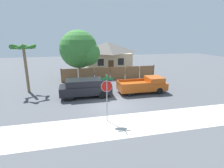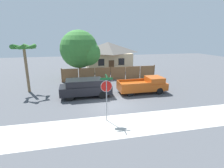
# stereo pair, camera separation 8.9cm
# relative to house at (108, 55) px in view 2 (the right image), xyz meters

# --- Properties ---
(ground_plane) EXTENTS (80.00, 80.00, 0.00)m
(ground_plane) POSITION_rel_house_xyz_m (-3.09, -16.78, -2.49)
(ground_plane) COLOR #4C4F54
(sidewalk_strip) EXTENTS (36.00, 3.20, 0.01)m
(sidewalk_strip) POSITION_rel_house_xyz_m (-3.09, -20.38, -2.49)
(sidewalk_strip) COLOR beige
(sidewalk_strip) RESTS_ON ground
(wooden_fence) EXTENTS (12.97, 0.12, 1.85)m
(wooden_fence) POSITION_rel_house_xyz_m (-1.24, -7.81, -1.62)
(wooden_fence) COLOR brown
(wooden_fence) RESTS_ON ground
(house) EXTENTS (8.11, 6.09, 4.81)m
(house) POSITION_rel_house_xyz_m (0.00, 0.00, 0.00)
(house) COLOR beige
(house) RESTS_ON ground
(oak_tree) EXTENTS (5.36, 5.11, 6.65)m
(oak_tree) POSITION_rel_house_xyz_m (-4.99, -6.27, 1.48)
(oak_tree) COLOR brown
(oak_tree) RESTS_ON ground
(palm_tree) EXTENTS (2.50, 2.70, 5.03)m
(palm_tree) POSITION_rel_house_xyz_m (-10.91, -11.16, 1.81)
(palm_tree) COLOR brown
(palm_tree) RESTS_ON ground
(red_suv) EXTENTS (4.95, 2.03, 1.78)m
(red_suv) POSITION_rel_house_xyz_m (-5.11, -14.07, -1.52)
(red_suv) COLOR black
(red_suv) RESTS_ON ground
(orange_pickup) EXTENTS (5.06, 2.05, 1.64)m
(orange_pickup) POSITION_rel_house_xyz_m (1.03, -14.07, -1.68)
(orange_pickup) COLOR #B74C14
(orange_pickup) RESTS_ON ground
(stop_sign) EXTENTS (0.86, 0.78, 3.31)m
(stop_sign) POSITION_rel_house_xyz_m (-4.05, -19.49, -0.24)
(stop_sign) COLOR gray
(stop_sign) RESTS_ON ground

